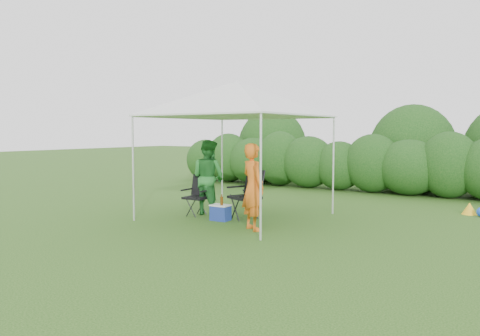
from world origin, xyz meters
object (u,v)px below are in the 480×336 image
Objects in this scene: chair_left at (198,192)px; cooler at (221,212)px; woman at (208,177)px; chair_right at (249,191)px; man at (253,187)px; canopy at (237,99)px.

cooler is (0.77, -0.24, -0.33)m from chair_left.
chair_left is 0.53× the size of woman.
woman is (-1.00, -0.07, 0.23)m from chair_right.
man is at bearing -23.93° from chair_left.
man is 3.95× the size of cooler.
woman is at bearing 2.53° from man.
chair_left is 1.94m from man.
chair_right is 1.18× the size of chair_left.
woman is (-1.67, 0.82, 0.01)m from man.
chair_right is (0.28, 0.00, -1.89)m from canopy.
woman is (-0.72, -0.06, -1.65)m from canopy.
woman is at bearing 142.50° from cooler.
canopy is at bearing -158.47° from chair_right.
man is at bearing 157.15° from woman.
canopy reaches higher than cooler.
man is 1.86m from woman.
cooler is at bearing -98.73° from canopy.
man is at bearing -42.71° from canopy.
man reaches higher than chair_right.
chair_left is at bearing -146.42° from chair_right.
chair_right is 0.64× the size of man.
canopy is at bearing 77.27° from cooler.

